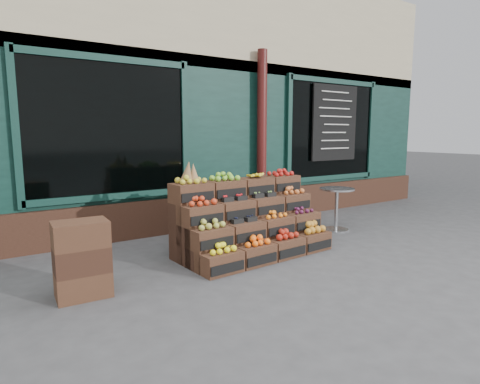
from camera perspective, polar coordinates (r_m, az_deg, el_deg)
ground at (r=5.52m, az=5.86°, el=-9.49°), size 60.00×60.00×0.00m
shop_facade at (r=9.77m, az=-13.89°, el=12.32°), size 12.00×6.24×4.80m
crate_display at (r=5.69m, az=1.29°, el=-4.60°), size 2.18×1.15×1.33m
spare_crates at (r=4.49m, az=-21.56°, el=-8.90°), size 0.56×0.40×0.80m
bistro_table at (r=7.14m, az=13.55°, el=-1.70°), size 0.60×0.60×0.75m
shopkeeper at (r=7.13m, az=-18.72°, el=1.99°), size 0.82×0.70×1.90m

